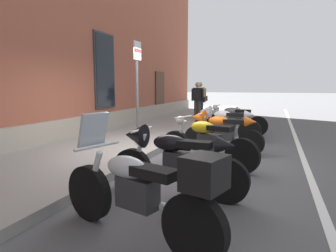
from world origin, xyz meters
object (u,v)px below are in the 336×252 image
object	(u,v)px
motorcycle_black_sport	(171,158)
motorcycle_orange_sport	(219,130)
pedestrian_dark_jacket	(198,98)
motorcycle_yellow_naked	(206,143)
motorcycle_silver_touring	(142,191)
parking_sign	(137,78)
pedestrian_tan_coat	(200,97)
motorcycle_white_sport	(223,122)
motorcycle_grey_naked	(234,120)

from	to	relation	value
motorcycle_black_sport	motorcycle_orange_sport	distance (m)	3.07
motorcycle_orange_sport	pedestrian_dark_jacket	distance (m)	6.32
motorcycle_black_sport	motorcycle_yellow_naked	xyz separation A→B (m)	(1.67, -0.15, -0.07)
motorcycle_silver_touring	parking_sign	world-z (taller)	parking_sign
pedestrian_dark_jacket	pedestrian_tan_coat	xyz separation A→B (m)	(0.88, 0.09, 0.01)
motorcycle_orange_sport	pedestrian_tan_coat	size ratio (longest dim) A/B	1.20
motorcycle_black_sport	pedestrian_tan_coat	distance (m)	10.11
motorcycle_orange_sport	pedestrian_dark_jacket	bearing A→B (deg)	19.10
motorcycle_silver_touring	pedestrian_dark_jacket	distance (m)	10.62
pedestrian_dark_jacket	motorcycle_black_sport	bearing A→B (deg)	-168.10
motorcycle_black_sport	motorcycle_yellow_naked	size ratio (longest dim) A/B	1.02
motorcycle_white_sport	pedestrian_tan_coat	bearing A→B (deg)	20.79
motorcycle_yellow_naked	pedestrian_tan_coat	distance (m)	8.52
motorcycle_yellow_naked	motorcycle_black_sport	bearing A→B (deg)	174.99
pedestrian_tan_coat	parking_sign	size ratio (longest dim) A/B	0.64
motorcycle_grey_naked	parking_sign	bearing A→B (deg)	151.22
motorcycle_grey_naked	pedestrian_dark_jacket	world-z (taller)	pedestrian_dark_jacket
motorcycle_orange_sport	pedestrian_dark_jacket	xyz separation A→B (m)	(5.95, 2.06, 0.50)
motorcycle_orange_sport	motorcycle_grey_naked	bearing A→B (deg)	0.99
motorcycle_yellow_naked	pedestrian_dark_jacket	distance (m)	7.65
motorcycle_black_sport	motorcycle_grey_naked	size ratio (longest dim) A/B	0.97
pedestrian_dark_jacket	motorcycle_silver_touring	bearing A→B (deg)	-168.73
motorcycle_silver_touring	motorcycle_orange_sport	size ratio (longest dim) A/B	1.06
motorcycle_grey_naked	pedestrian_dark_jacket	distance (m)	3.66
motorcycle_black_sport	pedestrian_dark_jacket	size ratio (longest dim) A/B	1.31
motorcycle_black_sport	motorcycle_white_sport	xyz separation A→B (m)	(4.69, 0.02, -0.00)
motorcycle_grey_naked	motorcycle_white_sport	bearing A→B (deg)	174.53
motorcycle_silver_touring	motorcycle_yellow_naked	size ratio (longest dim) A/B	1.00
motorcycle_grey_naked	pedestrian_tan_coat	bearing A→B (deg)	28.44
motorcycle_silver_touring	pedestrian_tan_coat	bearing A→B (deg)	10.87
pedestrian_dark_jacket	parking_sign	xyz separation A→B (m)	(-6.44, -0.13, 0.73)
parking_sign	motorcycle_black_sport	bearing A→B (deg)	-145.51
motorcycle_silver_touring	motorcycle_white_sport	size ratio (longest dim) A/B	1.02
motorcycle_yellow_naked	motorcycle_white_sport	xyz separation A→B (m)	(3.02, 0.16, 0.07)
motorcycle_orange_sport	motorcycle_white_sport	xyz separation A→B (m)	(1.62, 0.18, 0.00)
motorcycle_orange_sport	motorcycle_white_sport	world-z (taller)	motorcycle_white_sport
motorcycle_orange_sport	pedestrian_dark_jacket	world-z (taller)	pedestrian_dark_jacket
pedestrian_dark_jacket	motorcycle_grey_naked	bearing A→B (deg)	-146.25
motorcycle_grey_naked	pedestrian_dark_jacket	bearing A→B (deg)	33.75
motorcycle_black_sport	motorcycle_orange_sport	size ratio (longest dim) A/B	1.08
motorcycle_orange_sport	motorcycle_white_sport	size ratio (longest dim) A/B	0.96
pedestrian_tan_coat	motorcycle_silver_touring	bearing A→B (deg)	-169.13
pedestrian_dark_jacket	pedestrian_tan_coat	world-z (taller)	pedestrian_tan_coat
motorcycle_white_sport	motorcycle_yellow_naked	bearing A→B (deg)	-176.87
motorcycle_grey_naked	parking_sign	size ratio (longest dim) A/B	0.86
motorcycle_yellow_naked	motorcycle_white_sport	world-z (taller)	motorcycle_white_sport
parking_sign	motorcycle_orange_sport	bearing A→B (deg)	-75.91
motorcycle_silver_touring	motorcycle_black_sport	bearing A→B (deg)	7.08
motorcycle_black_sport	pedestrian_dark_jacket	distance (m)	9.23
motorcycle_orange_sport	pedestrian_tan_coat	distance (m)	7.18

